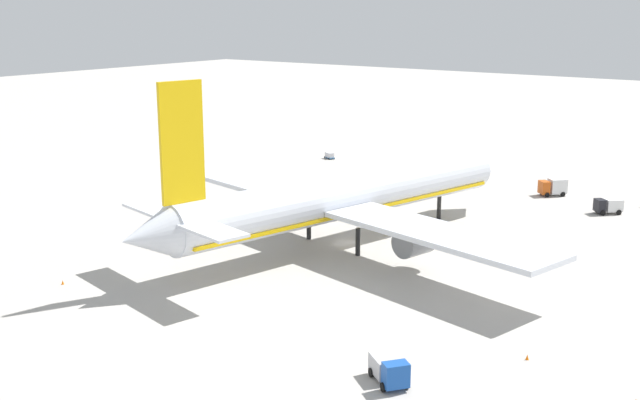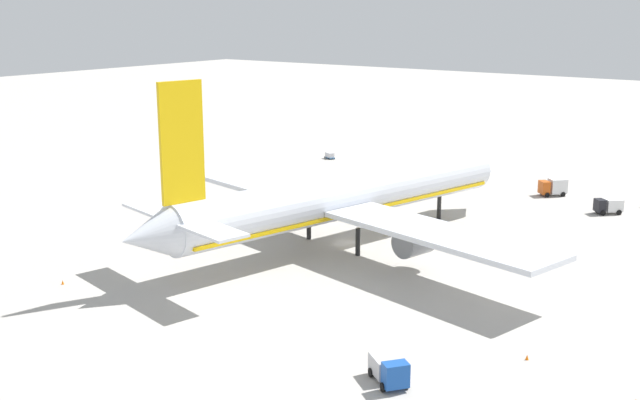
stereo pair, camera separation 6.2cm
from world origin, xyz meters
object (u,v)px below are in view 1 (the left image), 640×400
service_truck_2 (553,187)px  traffic_cone_1 (527,357)px  service_truck_0 (389,369)px  airliner (341,197)px  baggage_cart_2 (329,155)px  traffic_cone_0 (63,282)px  service_truck_1 (608,205)px

service_truck_2 → traffic_cone_1: service_truck_2 is taller
service_truck_0 → service_truck_2: service_truck_2 is taller
airliner → baggage_cart_2: size_ratio=22.34×
service_truck_0 → traffic_cone_0: bearing=91.4°
service_truck_2 → baggage_cart_2: bearing=84.5°
service_truck_1 → service_truck_2: service_truck_2 is taller
service_truck_0 → traffic_cone_0: (-1.18, 47.89, -1.13)m
baggage_cart_2 → airliner: bearing=-143.3°
airliner → service_truck_1: airliner is taller
service_truck_1 → service_truck_2: (7.44, 12.37, 0.27)m
service_truck_1 → baggage_cart_2: service_truck_1 is taller
service_truck_0 → service_truck_1: bearing=1.5°
service_truck_0 → service_truck_2: size_ratio=1.04×
traffic_cone_0 → traffic_cone_1: 58.19m
baggage_cart_2 → service_truck_0: bearing=-141.8°
baggage_cart_2 → service_truck_1: bearing=-100.7°
service_truck_1 → service_truck_2: 14.44m
traffic_cone_0 → traffic_cone_1: size_ratio=1.00×
airliner → service_truck_1: 49.99m
airliner → traffic_cone_1: 43.81m
airliner → traffic_cone_0: size_ratio=135.07×
service_truck_0 → traffic_cone_1: bearing=-34.7°
service_truck_0 → traffic_cone_1: 15.26m
airliner → service_truck_0: bearing=-139.7°
service_truck_0 → traffic_cone_1: (12.51, -8.67, -1.13)m
service_truck_2 → baggage_cart_2: size_ratio=1.55×
baggage_cart_2 → service_truck_2: bearing=-95.5°
traffic_cone_0 → traffic_cone_1: (13.69, -56.56, 0.00)m
airliner → service_truck_2: size_ratio=14.42×
service_truck_1 → traffic_cone_0: bearing=149.2°
service_truck_2 → traffic_cone_1: size_ratio=9.37×
service_truck_0 → baggage_cart_2: bearing=38.2°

